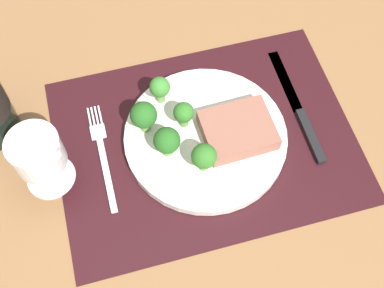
{
  "coord_description": "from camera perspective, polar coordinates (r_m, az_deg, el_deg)",
  "views": [
    {
      "loc": [
        -12.1,
        -36.38,
        70.08
      ],
      "look_at": [
        -2.52,
        -1.02,
        1.9
      ],
      "focal_mm": 46.25,
      "sensor_mm": 36.0,
      "label": 1
    }
  ],
  "objects": [
    {
      "name": "placemat",
      "position": [
        0.8,
        1.55,
        0.44
      ],
      "size": [
        47.46,
        35.39,
        0.3
      ],
      "primitive_type": "cube",
      "color": "black",
      "rests_on": "ground_plane"
    },
    {
      "name": "broccoli_near_fork",
      "position": [
        0.77,
        -0.97,
        3.57
      ],
      "size": [
        3.28,
        3.28,
        4.99
      ],
      "color": "#5B8942",
      "rests_on": "plate"
    },
    {
      "name": "ground_plane",
      "position": [
        0.81,
        1.52,
        -0.11
      ],
      "size": [
        140.0,
        110.0,
        3.0
      ],
      "primitive_type": "cube",
      "color": "brown"
    },
    {
      "name": "broccoli_back_left",
      "position": [
        0.74,
        -2.91,
        0.34
      ],
      "size": [
        4.13,
        4.13,
        5.5
      ],
      "color": "#6B994C",
      "rests_on": "plate"
    },
    {
      "name": "steak",
      "position": [
        0.77,
        5.31,
        1.59
      ],
      "size": [
        11.12,
        9.34,
        2.67
      ],
      "primitive_type": "cube",
      "rotation": [
        0.0,
        0.0,
        0.03
      ],
      "color": "#8C5647",
      "rests_on": "plate"
    },
    {
      "name": "broccoli_front_edge",
      "position": [
        0.79,
        -3.73,
        6.46
      ],
      "size": [
        3.34,
        3.34,
        5.24
      ],
      "color": "#6B994C",
      "rests_on": "plate"
    },
    {
      "name": "wine_glass",
      "position": [
        0.73,
        -17.33,
        -1.26
      ],
      "size": [
        7.59,
        7.59,
        11.33
      ],
      "color": "silver",
      "rests_on": "ground_plane"
    },
    {
      "name": "fork",
      "position": [
        0.79,
        -10.24,
        -1.28
      ],
      "size": [
        2.4,
        19.2,
        0.5
      ],
      "rotation": [
        0.0,
        0.0,
        0.05
      ],
      "color": "silver",
      "rests_on": "placemat"
    },
    {
      "name": "broccoli_near_steak",
      "position": [
        0.73,
        1.38,
        -1.49
      ],
      "size": [
        3.85,
        3.85,
        5.5
      ],
      "color": "#6B994C",
      "rests_on": "plate"
    },
    {
      "name": "knife",
      "position": [
        0.84,
        12.41,
        3.48
      ],
      "size": [
        1.8,
        23.0,
        0.8
      ],
      "rotation": [
        0.0,
        0.0,
        -0.02
      ],
      "color": "black",
      "rests_on": "placemat"
    },
    {
      "name": "broccoli_center",
      "position": [
        0.76,
        -5.6,
        3.27
      ],
      "size": [
        4.23,
        4.23,
        5.95
      ],
      "color": "#6B994C",
      "rests_on": "plate"
    },
    {
      "name": "plate",
      "position": [
        0.79,
        1.57,
        0.78
      ],
      "size": [
        25.96,
        25.96,
        1.6
      ],
      "primitive_type": "cylinder",
      "color": "silver",
      "rests_on": "placemat"
    }
  ]
}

